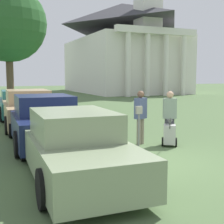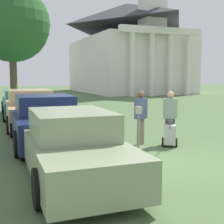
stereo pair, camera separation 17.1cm
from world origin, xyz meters
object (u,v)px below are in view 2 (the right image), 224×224
parked_car_teal (22,104)px  church (127,47)px  parked_car_tan (30,110)px  parking_meter (138,121)px  person_worker (141,114)px  parked_car_sage (70,145)px  equipment_cart (170,134)px  parked_car_navy (44,122)px  person_supervisor (170,114)px

parked_car_teal → church: bearing=54.5°
parked_car_tan → church: (15.64, 24.31, 5.21)m
parking_meter → person_worker: size_ratio=0.79×
parked_car_sage → parked_car_teal: bearing=91.4°
parked_car_tan → equipment_cart: (3.57, -5.53, -0.35)m
parked_car_tan → person_worker: person_worker is taller
parked_car_sage → parked_car_tan: bearing=91.4°
parked_car_navy → church: church is taller
parked_car_navy → parked_car_teal: bearing=91.4°
parking_meter → church: (13.38, 30.27, 5.00)m
person_worker → church: (12.76, 29.21, 4.97)m
person_worker → equipment_cart: 1.11m
church → parked_car_sage: bearing=-116.4°
parked_car_sage → person_supervisor: person_supervisor is taller
parked_car_tan → person_supervisor: person_supervisor is taller
parked_car_navy → parking_meter: bearing=-43.3°
parking_meter → parked_car_tan: bearing=110.8°
parked_car_navy → equipment_cart: size_ratio=4.74×
parked_car_tan → church: size_ratio=0.23×
parked_car_tan → parking_meter: size_ratio=3.84×
parked_car_teal → person_supervisor: size_ratio=3.09×
parking_meter → equipment_cart: parking_meter is taller
parked_car_tan → parking_meter: parked_car_tan is taller
parking_meter → church: size_ratio=0.06×
parked_car_sage → parked_car_teal: size_ratio=0.98×
parked_car_navy → parked_car_sage: bearing=-88.6°
parked_car_tan → equipment_cart: 6.59m
person_worker → church: 32.26m
person_supervisor → parking_meter: bearing=52.2°
equipment_cart → person_supervisor: bearing=89.7°
parked_car_tan → person_supervisor: (3.78, -5.20, 0.23)m
person_supervisor → church: church is taller
parked_car_tan → person_worker: size_ratio=3.02×
parked_car_tan → parked_car_teal: size_ratio=0.99×
parking_meter → parked_car_teal: bearing=103.4°
person_worker → equipment_cart: person_worker is taller
parked_car_tan → parked_car_navy: bearing=-88.6°
person_worker → parked_car_tan: bearing=-86.9°
parked_car_sage → parking_meter: (2.26, 1.17, 0.27)m
parked_car_navy → church: size_ratio=0.21×
parked_car_teal → person_worker: size_ratio=3.07×
parked_car_sage → parked_car_tan: 7.13m
person_supervisor → parked_car_tan: bearing=-28.5°
parked_car_tan → equipment_cart: parked_car_tan is taller
parked_car_sage → parked_car_tan: parked_car_tan is taller
parked_car_tan → person_supervisor: size_ratio=3.05×
parked_car_navy → person_supervisor: 4.06m
person_worker → person_supervisor: person_worker is taller
parked_car_navy → parked_car_teal: parked_car_navy is taller
person_supervisor → parked_car_navy: bearing=4.2°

